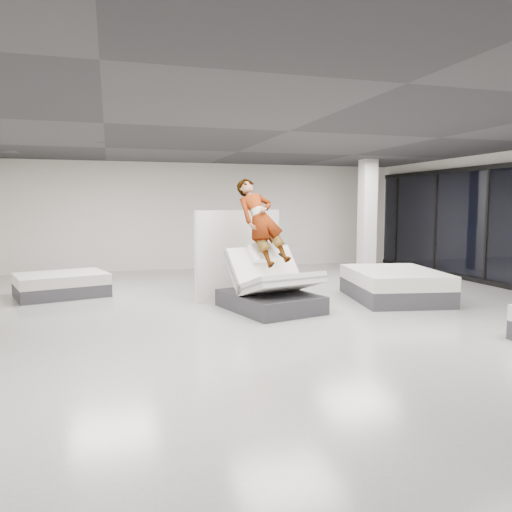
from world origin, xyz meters
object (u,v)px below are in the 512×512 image
at_px(person, 261,242).
at_px(divider_panel, 239,255).
at_px(hero_bed, 271,290).
at_px(column, 367,217).
at_px(flat_bed_right_far, 394,285).
at_px(remote, 281,255).
at_px(flat_bed_left_far, 61,285).

height_order(person, divider_panel, person).
height_order(hero_bed, column, column).
height_order(person, column, column).
height_order(person, flat_bed_right_far, person).
bearing_deg(person, remote, -57.85).
height_order(remote, flat_bed_left_far, remote).
bearing_deg(remote, column, 30.04).
bearing_deg(person, hero_bed, -90.00).
bearing_deg(hero_bed, divider_panel, 101.51).
bearing_deg(hero_bed, flat_bed_right_far, 5.72).
xyz_separation_m(hero_bed, divider_panel, (-0.27, 1.33, 0.55)).
height_order(hero_bed, remote, hero_bed).
height_order(hero_bed, flat_bed_left_far, hero_bed).
distance_m(hero_bed, flat_bed_right_far, 2.80).
relative_size(remote, divider_panel, 0.07).
bearing_deg(remote, hero_bed, 176.36).
distance_m(flat_bed_right_far, flat_bed_left_far, 7.06).
bearing_deg(hero_bed, flat_bed_left_far, 145.82).
height_order(person, flat_bed_left_far, person).
bearing_deg(remote, flat_bed_left_far, 133.03).
relative_size(remote, column, 0.04).
relative_size(hero_bed, column, 0.66).
distance_m(remote, flat_bed_right_far, 2.67).
bearing_deg(column, remote, -135.32).
distance_m(flat_bed_right_far, column, 4.07).
bearing_deg(flat_bed_right_far, hero_bed, -174.28).
bearing_deg(flat_bed_right_far, flat_bed_left_far, 160.53).
relative_size(flat_bed_right_far, column, 0.78).
height_order(divider_panel, flat_bed_right_far, divider_panel).
xyz_separation_m(divider_panel, flat_bed_right_far, (3.05, -1.05, -0.61)).
distance_m(person, flat_bed_right_far, 3.02).
bearing_deg(column, divider_panel, -149.65).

